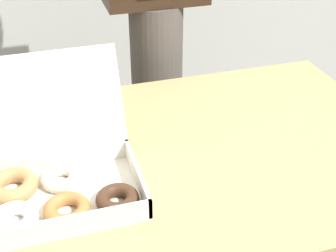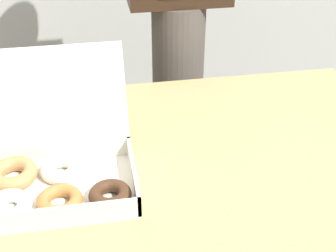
# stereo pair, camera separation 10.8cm
# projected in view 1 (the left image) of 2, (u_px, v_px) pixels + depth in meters

# --- Properties ---
(table) EXTENTS (1.12, 0.78, 0.74)m
(table) POSITION_uv_depth(u_px,v_px,m) (191.00, 250.00, 1.39)
(table) COLOR tan
(table) RESTS_ON ground_plane
(donut_box) EXTENTS (0.35, 0.34, 0.26)m
(donut_box) POSITION_uv_depth(u_px,v_px,m) (54.00, 180.00, 1.02)
(donut_box) COLOR silver
(donut_box) RESTS_ON table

